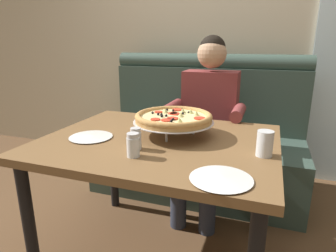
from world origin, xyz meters
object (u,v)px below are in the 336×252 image
dining_table (159,154)px  patio_chair (334,111)px  pizza (174,118)px  shaker_parmesan (133,147)px  drinking_glass (265,145)px  diner_main (207,115)px  plate_near_right (91,136)px  plate_near_left (221,177)px  booth_bench (199,143)px  shaker_pepper_flakes (136,140)px

dining_table → patio_chair: size_ratio=1.40×
pizza → shaker_parmesan: bearing=-101.5°
drinking_glass → pizza: bearing=162.5°
diner_main → shaker_parmesan: 0.96m
plate_near_right → patio_chair: patio_chair is taller
pizza → drinking_glass: pizza is taller
diner_main → drinking_glass: size_ratio=11.05×
plate_near_left → plate_near_right: same height
shaker_parmesan → patio_chair: 2.62m
shaker_parmesan → plate_near_right: 0.37m
booth_bench → shaker_parmesan: (-0.02, -1.22, 0.38)m
diner_main → patio_chair: 1.75m
dining_table → drinking_glass: drinking_glass is taller
dining_table → patio_chair: 2.37m
booth_bench → shaker_parmesan: bearing=-90.9°
diner_main → patio_chair: size_ratio=1.48×
booth_bench → patio_chair: bearing=42.6°
plate_near_left → booth_bench: bearing=106.4°
pizza → plate_near_left: bearing=-53.4°
booth_bench → plate_near_right: 1.16m
pizza → plate_near_right: pizza is taller
booth_bench → plate_near_left: size_ratio=7.18×
diner_main → drinking_glass: bearing=-61.0°
shaker_parmesan → diner_main: bearing=82.2°
plate_near_left → patio_chair: patio_chair is taller
shaker_parmesan → patio_chair: patio_chair is taller
dining_table → shaker_parmesan: bearing=-93.9°
pizza → patio_chair: pizza is taller
dining_table → shaker_parmesan: size_ratio=11.18×
dining_table → shaker_pepper_flakes: 0.23m
diner_main → plate_near_left: 1.08m
dining_table → booth_bench: bearing=90.0°
patio_chair → dining_table: bearing=-120.2°
shaker_parmesan → drinking_glass: bearing=20.2°
dining_table → shaker_pepper_flakes: bearing=-104.9°
patio_chair → shaker_parmesan: bearing=-117.6°
dining_table → plate_near_left: size_ratio=5.12×
shaker_pepper_flakes → drinking_glass: size_ratio=0.90×
plate_near_left → shaker_pepper_flakes: bearing=156.7°
plate_near_left → drinking_glass: drinking_glass is taller
dining_table → shaker_pepper_flakes: size_ratio=11.56×
booth_bench → diner_main: diner_main is taller
plate_near_right → patio_chair: bearing=54.4°
shaker_parmesan → plate_near_left: shaker_parmesan is taller
dining_table → pizza: bearing=57.4°
shaker_pepper_flakes → plate_near_right: shaker_pepper_flakes is taller
drinking_glass → patio_chair: size_ratio=0.13×
diner_main → plate_near_left: diner_main is taller
shaker_pepper_flakes → plate_near_left: size_ratio=0.44×
shaker_parmesan → patio_chair: size_ratio=0.13×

